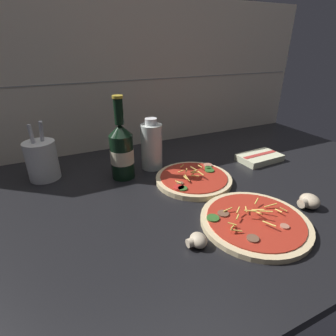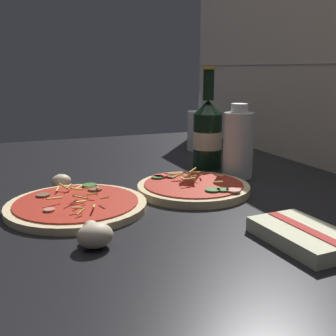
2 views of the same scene
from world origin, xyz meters
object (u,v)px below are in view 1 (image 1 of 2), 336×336
Objects in this scene: oil_bottle at (152,146)px; mushroom_right at (197,240)px; dish_towel at (259,158)px; pizza_near at (254,221)px; mushroom_left at (309,201)px; pizza_far at (194,179)px; utensil_crock at (42,160)px; beer_bottle at (122,150)px.

oil_bottle reaches higher than mushroom_right.
oil_bottle is 43.23cm from mushroom_right.
oil_bottle is 41.94cm from dish_towel.
mushroom_left is (18.54, -0.45, 1.10)cm from pizza_near.
pizza_far is 1.47× the size of dish_towel.
pizza_far reaches higher than mushroom_left.
dish_towel is (29.14, 29.81, 0.39)cm from pizza_near.
pizza_far is at bearing -172.73° from dish_towel.
utensil_crock reaches higher than mushroom_left.
dish_towel is (31.53, 4.02, 0.24)cm from pizza_far.
oil_bottle reaches higher than dish_towel.
utensil_crock is 77.64cm from dish_towel.
beer_bottle reaches higher than oil_bottle.
mushroom_left is (40.46, -39.45, -7.62)cm from beer_bottle.
pizza_near is at bearing -84.71° from pizza_far.
pizza_far is 4.24× the size of mushroom_left.
pizza_near is 16.88cm from mushroom_right.
mushroom_right is at bearing -118.75° from pizza_far.
mushroom_left is at bearing -51.42° from pizza_far.
pizza_far is 31.78cm from dish_towel.
pizza_near is at bearing -60.66° from beer_bottle.
beer_bottle is at bearing -167.09° from oil_bottle.
mushroom_left is at bearing -1.40° from pizza_near.
beer_bottle is at bearing 169.80° from dish_towel.
beer_bottle is 1.39× the size of utensil_crock.
beer_bottle is at bearing 135.73° from mushroom_left.
oil_bottle reaches higher than pizza_far.
mushroom_left is (29.01, -42.07, -6.42)cm from oil_bottle.
utensil_crock is at bearing 156.87° from beer_bottle.
pizza_far is (-2.39, 25.79, 0.15)cm from pizza_near.
pizza_near is 4.64× the size of mushroom_left.
mushroom_right is 57.85cm from utensil_crock.
utensil_crock is (-35.38, 7.59, -1.79)cm from oil_bottle.
dish_towel is at bearing 45.65° from pizza_near.
mushroom_right reaches higher than dish_towel.
mushroom_left is 0.35× the size of dish_towel.
oil_bottle is at bearing 117.03° from pizza_far.
pizza_near is at bearing -134.35° from dish_towel.
pizza_near is 25.90cm from pizza_far.
oil_bottle is at bearing 81.39° from mushroom_right.
mushroom_left reaches higher than dish_towel.
dish_towel is at bearing 33.46° from mushroom_right.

